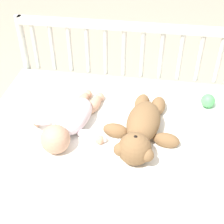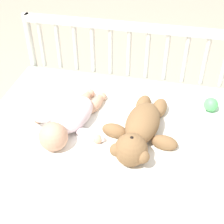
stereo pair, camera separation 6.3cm
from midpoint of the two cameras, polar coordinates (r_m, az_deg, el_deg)
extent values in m
plane|color=tan|center=(1.64, 1.24, -13.55)|extent=(12.00, 12.00, 0.00)
cube|color=silver|center=(1.47, 1.36, -8.26)|extent=(1.07, 0.69, 0.45)
cylinder|color=beige|center=(1.79, -12.70, 6.20)|extent=(0.04, 0.04, 0.73)
cube|color=beige|center=(1.49, 4.53, 15.30)|extent=(1.03, 0.03, 0.04)
cylinder|color=beige|center=(1.66, -11.66, 11.95)|extent=(0.02, 0.02, 0.24)
cylinder|color=beige|center=(1.63, -8.66, 11.75)|extent=(0.02, 0.02, 0.24)
cylinder|color=beige|center=(1.60, -5.55, 11.51)|extent=(0.02, 0.02, 0.24)
cylinder|color=beige|center=(1.58, -2.35, 11.23)|extent=(0.02, 0.02, 0.24)
cylinder|color=beige|center=(1.56, 0.93, 10.91)|extent=(0.02, 0.02, 0.24)
cylinder|color=beige|center=(1.55, 4.26, 10.55)|extent=(0.02, 0.02, 0.24)
cylinder|color=beige|center=(1.54, 7.64, 10.14)|extent=(0.02, 0.02, 0.24)
cylinder|color=beige|center=(1.54, 11.03, 9.70)|extent=(0.02, 0.02, 0.24)
cylinder|color=beige|center=(1.54, 14.41, 9.22)|extent=(0.02, 0.02, 0.24)
cylinder|color=beige|center=(1.55, 17.75, 8.72)|extent=(0.02, 0.02, 0.24)
cube|color=white|center=(1.28, 0.22, -2.88)|extent=(0.81, 0.55, 0.01)
ellipsoid|color=olive|center=(1.23, 7.11, -2.01)|extent=(0.16, 0.24, 0.11)
sphere|color=olive|center=(1.11, 5.14, -6.91)|extent=(0.12, 0.12, 0.12)
sphere|color=beige|center=(1.09, 5.24, -5.70)|extent=(0.05, 0.05, 0.05)
sphere|color=black|center=(1.08, 5.30, -4.90)|extent=(0.02, 0.02, 0.02)
sphere|color=olive|center=(1.09, 7.31, -8.14)|extent=(0.05, 0.05, 0.05)
sphere|color=olive|center=(1.11, 2.43, -6.97)|extent=(0.05, 0.05, 0.05)
ellipsoid|color=olive|center=(1.20, 11.06, -5.55)|extent=(0.11, 0.07, 0.06)
ellipsoid|color=olive|center=(1.23, 1.90, -3.45)|extent=(0.11, 0.07, 0.06)
ellipsoid|color=olive|center=(1.36, 9.98, 0.71)|extent=(0.08, 0.12, 0.06)
ellipsoid|color=olive|center=(1.36, 7.08, 1.33)|extent=(0.08, 0.12, 0.06)
ellipsoid|color=white|center=(1.28, -5.52, -0.52)|extent=(0.17, 0.25, 0.10)
sphere|color=tan|center=(1.18, -9.17, -4.51)|extent=(0.11, 0.11, 0.11)
ellipsoid|color=white|center=(1.22, -2.62, -4.26)|extent=(0.14, 0.07, 0.04)
ellipsoid|color=white|center=(1.23, -12.17, -0.73)|extent=(0.14, 0.07, 0.04)
sphere|color=tan|center=(1.20, -1.09, -5.00)|extent=(0.04, 0.04, 0.04)
sphere|color=tan|center=(1.32, -12.06, -1.31)|extent=(0.04, 0.04, 0.04)
ellipsoid|color=tan|center=(1.37, -1.73, 1.42)|extent=(0.08, 0.14, 0.05)
ellipsoid|color=tan|center=(1.39, -4.00, 2.07)|extent=(0.08, 0.14, 0.05)
sphere|color=tan|center=(1.42, -0.55, 2.80)|extent=(0.04, 0.04, 0.04)
sphere|color=tan|center=(1.44, -2.76, 3.41)|extent=(0.04, 0.04, 0.04)
sphere|color=#59BF66|center=(1.43, 18.84, 1.26)|extent=(0.06, 0.06, 0.06)
camera|label=1|loc=(0.03, -88.58, 1.15)|focal=50.00mm
camera|label=2|loc=(0.03, 91.42, -1.15)|focal=50.00mm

